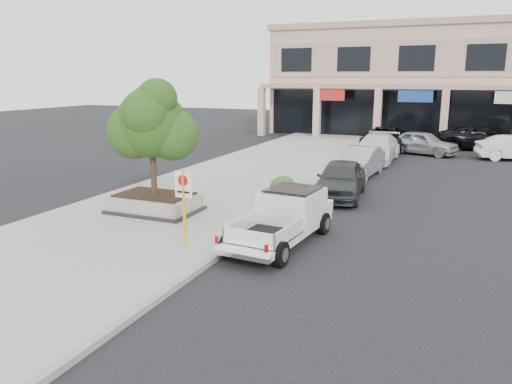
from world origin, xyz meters
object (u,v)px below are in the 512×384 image
planter (155,203)px  planter_tree (157,124)px  lot_car_d (483,138)px  lot_car_e (478,139)px  no_parking_sign (184,199)px  curb_car_d (384,139)px  curb_car_a (341,179)px  curb_car_b (359,162)px  curb_car_c (376,148)px  pickup_truck (280,219)px  lot_car_a (423,143)px

planter → planter_tree: size_ratio=0.80×
planter → lot_car_d: 26.21m
planter → planter_tree: (0.13, 0.15, 2.94)m
lot_car_d → lot_car_e: bearing=80.2°
no_parking_sign → lot_car_d: (8.45, 26.57, -0.80)m
curb_car_d → planter_tree: bearing=-105.1°
planter_tree → curb_car_a: size_ratio=0.86×
planter → curb_car_d: (5.17, 20.47, 0.35)m
curb_car_b → curb_car_d: (-0.31, 10.12, 0.06)m
planter_tree → no_parking_sign: size_ratio=1.74×
no_parking_sign → curb_car_a: no_parking_sign is taller
planter → curb_car_a: bearing=44.1°
planter_tree → curb_car_c: bearing=70.8°
pickup_truck → lot_car_e: pickup_truck is taller
curb_car_b → no_parking_sign: bearing=-95.2°
lot_car_e → curb_car_d: bearing=115.2°
planter → planter_tree: 2.95m
planter_tree → lot_car_d: bearing=63.9°
curb_car_d → pickup_truck: bearing=-90.4°
pickup_truck → planter_tree: bearing=169.8°
lot_car_a → lot_car_e: lot_car_a is taller
lot_car_a → lot_car_e: (3.39, 3.94, -0.06)m
planter → curb_car_c: bearing=70.6°
planter → curb_car_b: curb_car_b is taller
planter_tree → no_parking_sign: planter_tree is taller
no_parking_sign → lot_car_e: (8.10, 26.59, -0.91)m
planter_tree → no_parking_sign: 4.73m
planter → curb_car_d: bearing=75.8°
no_parking_sign → lot_car_e: no_parking_sign is taller
pickup_truck → no_parking_sign: bearing=-137.8°
pickup_truck → lot_car_d: lot_car_d is taller
curb_car_d → lot_car_e: size_ratio=1.39×
no_parking_sign → curb_car_d: 23.63m
curb_car_a → lot_car_d: (5.88, 18.00, 0.04)m
planter → no_parking_sign: 4.52m
planter_tree → curb_car_d: planter_tree is taller
lot_car_e → curb_car_a: bearing=161.3°
curb_car_c → planter: bearing=-108.6°
curb_car_d → lot_car_d: size_ratio=0.98×
curb_car_d → planter: bearing=-105.3°
pickup_truck → lot_car_d: bearing=81.1°
no_parking_sign → curb_car_a: bearing=73.3°
curb_car_c → planter_tree: bearing=-108.3°
lot_car_d → lot_car_e: 0.37m
planter → curb_car_a: size_ratio=0.68×
pickup_truck → lot_car_d: 25.55m
curb_car_b → lot_car_d: bearing=69.9°
pickup_truck → lot_car_e: (5.78, 24.83, -0.08)m
curb_car_b → curb_car_d: bearing=96.5°
curb_car_b → lot_car_e: bearing=71.2°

